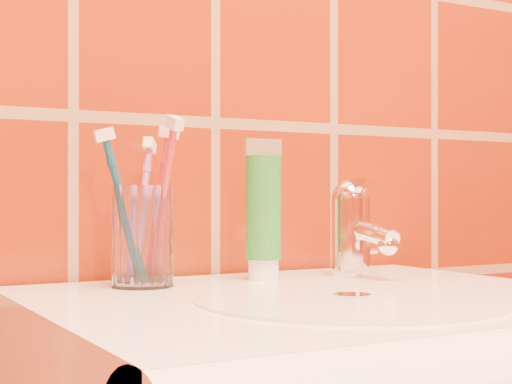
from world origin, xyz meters
TOP-DOWN VIEW (x-y plane):
  - glass_tumbler at (-0.13, 1.11)m, footprint 0.09×0.09m
  - toothpaste_tube at (0.02, 1.11)m, footprint 0.05×0.04m
  - faucet at (0.14, 1.09)m, footprint 0.05×0.11m
  - toothbrush_0 at (-0.12, 1.11)m, footprint 0.08×0.08m
  - toothbrush_1 at (-0.12, 1.14)m, footprint 0.13×0.15m
  - toothbrush_2 at (-0.16, 1.10)m, footprint 0.09×0.08m
  - toothbrush_3 at (-0.12, 1.09)m, footprint 0.05×0.13m

SIDE VIEW (x-z plane):
  - glass_tumbler at x=-0.13m, z-range 0.85..0.96m
  - faucet at x=0.14m, z-range 0.85..0.97m
  - toothpaste_tube at x=0.02m, z-range 0.84..1.01m
  - toothbrush_1 at x=-0.12m, z-range 0.84..1.03m
  - toothbrush_2 at x=-0.16m, z-range 0.84..1.02m
  - toothbrush_0 at x=-0.12m, z-range 0.84..1.03m
  - toothbrush_3 at x=-0.12m, z-range 0.84..1.04m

